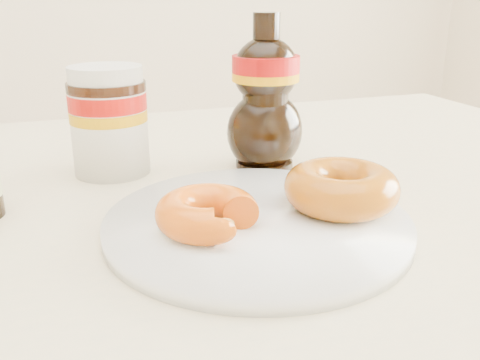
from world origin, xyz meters
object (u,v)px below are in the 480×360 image
object	(u,v)px
syrup_bottle	(265,93)
dining_table	(157,269)
plate	(257,223)
donut_whole	(341,188)
nutella_jar	(109,116)
donut_bitten	(207,213)

from	to	relation	value
syrup_bottle	dining_table	bearing A→B (deg)	-154.42
plate	donut_whole	world-z (taller)	donut_whole
nutella_jar	dining_table	bearing A→B (deg)	-76.59
donut_whole	plate	bearing A→B (deg)	177.41
donut_bitten	nutella_jar	size ratio (longest dim) A/B	0.70
donut_whole	nutella_jar	world-z (taller)	nutella_jar
dining_table	syrup_bottle	size ratio (longest dim) A/B	7.21
dining_table	syrup_bottle	xyz separation A→B (m)	(0.16, 0.08, 0.18)
nutella_jar	syrup_bottle	size ratio (longest dim) A/B	0.69
dining_table	plate	world-z (taller)	plate
plate	nutella_jar	world-z (taller)	nutella_jar
dining_table	nutella_jar	world-z (taller)	nutella_jar
donut_bitten	donut_whole	distance (m)	0.14
dining_table	donut_whole	distance (m)	0.23
plate	donut_whole	xyz separation A→B (m)	(0.09, -0.00, 0.03)
plate	donut_bitten	distance (m)	0.06
donut_whole	nutella_jar	distance (m)	0.31
dining_table	plate	xyz separation A→B (m)	(0.08, -0.11, 0.09)
plate	nutella_jar	distance (m)	0.26
dining_table	nutella_jar	size ratio (longest dim) A/B	10.45
dining_table	donut_bitten	xyz separation A→B (m)	(0.03, -0.12, 0.11)
dining_table	donut_bitten	bearing A→B (deg)	-76.28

